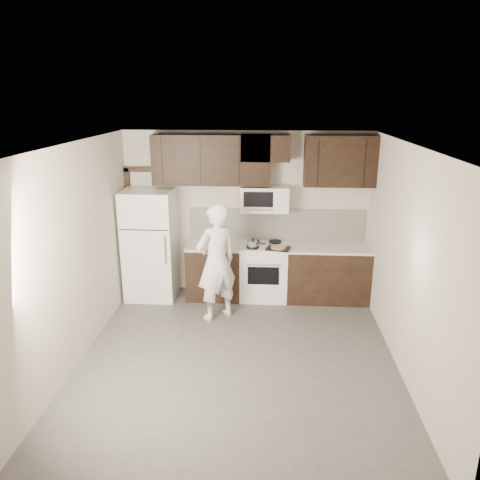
# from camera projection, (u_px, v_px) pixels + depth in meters

# --- Properties ---
(floor) EXTENTS (4.50, 4.50, 0.00)m
(floor) POSITION_uv_depth(u_px,v_px,m) (237.00, 359.00, 6.00)
(floor) COLOR #4B4946
(floor) RESTS_ON ground
(back_wall) EXTENTS (4.00, 0.00, 4.00)m
(back_wall) POSITION_uv_depth(u_px,v_px,m) (247.00, 214.00, 7.74)
(back_wall) COLOR #BDB1A0
(back_wall) RESTS_ON ground
(ceiling) EXTENTS (4.50, 4.50, 0.00)m
(ceiling) POSITION_uv_depth(u_px,v_px,m) (237.00, 145.00, 5.19)
(ceiling) COLOR white
(ceiling) RESTS_ON back_wall
(counter_run) EXTENTS (2.95, 0.64, 0.91)m
(counter_run) POSITION_uv_depth(u_px,v_px,m) (282.00, 272.00, 7.67)
(counter_run) COLOR black
(counter_run) RESTS_ON floor
(stove) EXTENTS (0.76, 0.66, 0.94)m
(stove) POSITION_uv_depth(u_px,v_px,m) (264.00, 271.00, 7.69)
(stove) COLOR white
(stove) RESTS_ON floor
(backsplash) EXTENTS (2.90, 0.02, 0.54)m
(backsplash) POSITION_uv_depth(u_px,v_px,m) (277.00, 224.00, 7.75)
(backsplash) COLOR silver
(backsplash) RESTS_ON counter_run
(upper_cabinets) EXTENTS (3.48, 0.35, 0.78)m
(upper_cabinets) POSITION_uv_depth(u_px,v_px,m) (260.00, 159.00, 7.28)
(upper_cabinets) COLOR black
(upper_cabinets) RESTS_ON back_wall
(microwave) EXTENTS (0.76, 0.42, 0.40)m
(microwave) POSITION_uv_depth(u_px,v_px,m) (265.00, 199.00, 7.45)
(microwave) COLOR white
(microwave) RESTS_ON upper_cabinets
(refrigerator) EXTENTS (0.80, 0.76, 1.80)m
(refrigerator) POSITION_uv_depth(u_px,v_px,m) (151.00, 244.00, 7.62)
(refrigerator) COLOR white
(refrigerator) RESTS_ON floor
(door_trim) EXTENTS (0.50, 0.08, 2.12)m
(door_trim) POSITION_uv_depth(u_px,v_px,m) (132.00, 219.00, 7.85)
(door_trim) COLOR black
(door_trim) RESTS_ON floor
(saucepan) EXTENTS (0.28, 0.16, 0.16)m
(saucepan) POSITION_uv_depth(u_px,v_px,m) (253.00, 244.00, 7.40)
(saucepan) COLOR silver
(saucepan) RESTS_ON stove
(baking_tray) EXTENTS (0.41, 0.34, 0.02)m
(baking_tray) POSITION_uv_depth(u_px,v_px,m) (278.00, 248.00, 7.36)
(baking_tray) COLOR black
(baking_tray) RESTS_ON counter_run
(pizza) EXTENTS (0.29, 0.29, 0.02)m
(pizza) POSITION_uv_depth(u_px,v_px,m) (278.00, 247.00, 7.36)
(pizza) COLOR tan
(pizza) RESTS_ON baking_tray
(person) EXTENTS (0.77, 0.73, 1.78)m
(person) POSITION_uv_depth(u_px,v_px,m) (216.00, 262.00, 6.85)
(person) COLOR white
(person) RESTS_ON floor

